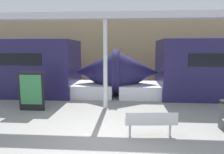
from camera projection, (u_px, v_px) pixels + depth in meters
The scene contains 6 objects.
ground_plane at pixel (103, 140), 5.77m from camera, with size 60.00×60.00×0.00m, color gray.
station_wall at pixel (118, 50), 15.74m from camera, with size 56.00×0.20×5.00m, color tan.
bench_near at pixel (151, 121), 5.87m from camera, with size 1.55×0.57×0.79m.
poster_board at pixel (31, 91), 8.41m from camera, with size 1.08×0.07×1.65m.
support_column_near at pixel (105, 65), 8.68m from camera, with size 0.19×0.19×3.84m, color silver.
canopy_beam at pixel (105, 16), 8.40m from camera, with size 28.00×0.60×0.28m, color #B7B7BC.
Camera 1 is at (0.65, -5.43, 2.60)m, focal length 32.00 mm.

